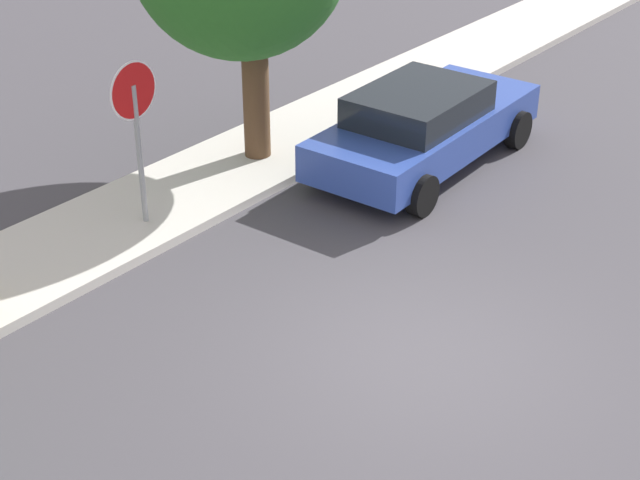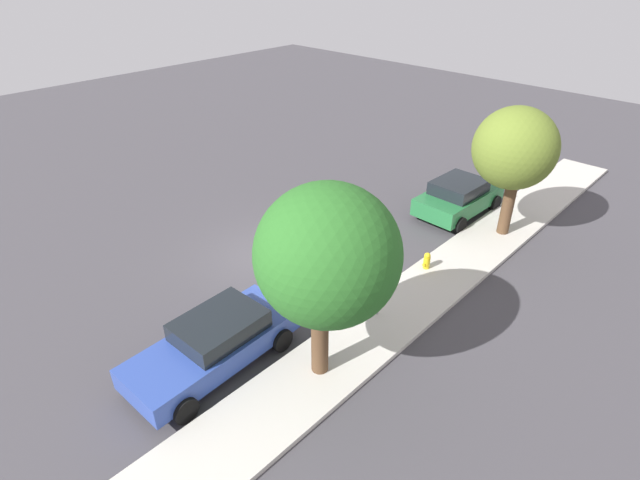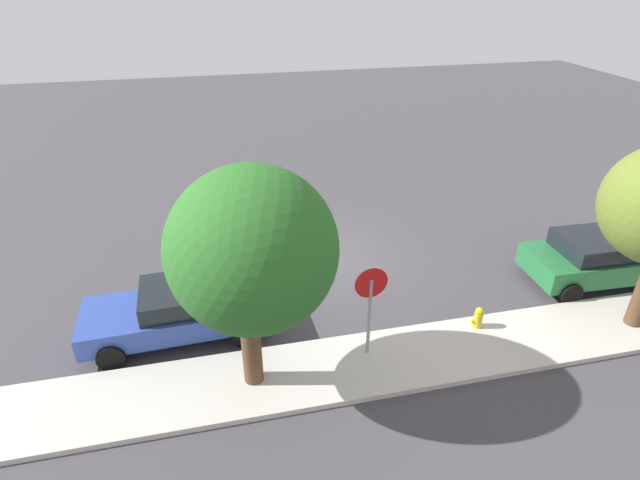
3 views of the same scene
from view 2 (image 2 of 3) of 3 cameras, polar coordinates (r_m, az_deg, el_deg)
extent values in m
plane|color=#423F44|center=(17.44, -5.76, -1.90)|extent=(60.00, 60.00, 0.00)
cube|color=beige|center=(14.63, 7.66, -9.05)|extent=(32.00, 2.05, 0.14)
cylinder|color=gray|center=(14.13, 6.75, -5.35)|extent=(0.08, 0.08, 2.19)
cylinder|color=white|center=(13.56, 7.00, -1.88)|extent=(0.82, 0.04, 0.82)
cylinder|color=red|center=(13.56, 7.00, -1.88)|extent=(0.77, 0.05, 0.77)
cube|color=#2D479E|center=(13.18, -12.12, -11.84)|extent=(4.58, 1.96, 0.59)
cube|color=black|center=(12.94, -11.45, -9.54)|extent=(2.21, 1.66, 0.48)
cylinder|color=black|center=(12.27, -15.15, -18.23)|extent=(0.65, 0.24, 0.64)
cylinder|color=black|center=(13.42, -19.71, -13.93)|extent=(0.65, 0.24, 0.64)
cylinder|color=black|center=(13.54, -4.40, -11.31)|extent=(0.65, 0.24, 0.64)
cylinder|color=black|center=(14.59, -9.43, -8.08)|extent=(0.65, 0.24, 0.64)
cube|color=#236B38|center=(20.64, 15.56, 4.55)|extent=(3.93, 1.98, 0.66)
cube|color=black|center=(20.29, 15.59, 5.90)|extent=(2.05, 1.69, 0.49)
cylinder|color=black|center=(19.35, 15.69, 1.65)|extent=(0.65, 0.24, 0.64)
cylinder|color=black|center=(20.17, 11.27, 3.49)|extent=(0.65, 0.24, 0.64)
cylinder|color=black|center=(21.47, 19.37, 4.01)|extent=(0.65, 0.24, 0.64)
cylinder|color=black|center=(22.22, 15.23, 5.62)|extent=(0.65, 0.24, 0.64)
cylinder|color=#513823|center=(19.25, 20.68, 3.77)|extent=(0.42, 0.42, 2.53)
ellipsoid|color=olive|center=(18.32, 21.38, 9.75)|extent=(2.83, 2.83, 2.82)
cylinder|color=#513823|center=(12.30, -0.02, -11.10)|extent=(0.43, 0.43, 2.33)
ellipsoid|color=#286623|center=(10.95, 0.88, -1.73)|extent=(3.31, 3.31, 3.29)
cylinder|color=gold|center=(16.82, 12.06, -2.73)|extent=(0.22, 0.22, 0.55)
sphere|color=gold|center=(16.64, 12.18, -1.77)|extent=(0.21, 0.21, 0.21)
cylinder|color=gold|center=(16.68, 11.80, -2.78)|extent=(0.08, 0.09, 0.09)
camera|label=1|loc=(24.01, 0.36, 24.58)|focal=55.00mm
camera|label=3|loc=(6.68, 60.09, 5.84)|focal=28.00mm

